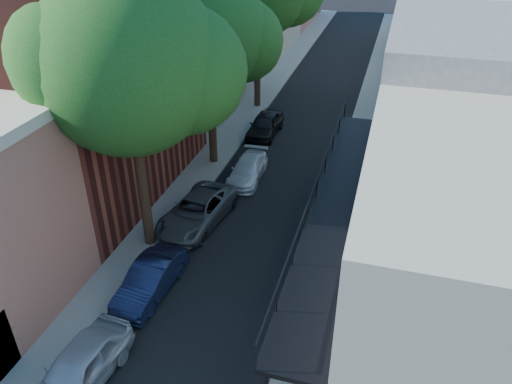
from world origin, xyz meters
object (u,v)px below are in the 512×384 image
Objects in this scene: oak_mid at (217,35)px; parked_car_a at (79,369)px; oak_near at (141,64)px; parked_car_c at (197,211)px; parked_car_d at (248,169)px; parked_car_e at (265,125)px; parked_car_b at (150,279)px.

oak_mid reaches higher than parked_car_a.
oak_mid is (-0.05, 7.97, -0.82)m from oak_near.
parked_car_c is at bearing -80.79° from oak_mid.
parked_car_d is 5.73m from parked_car_e.
oak_mid is 16.66m from parked_car_a.
parked_car_e is (0.41, 10.34, 0.03)m from parked_car_c.
parked_car_a is 1.05× the size of parked_car_d.
oak_mid reaches higher than parked_car_b.
parked_car_d is (0.97, 9.49, -0.08)m from parked_car_b.
parked_car_c is at bearing 93.91° from parked_car_a.
oak_near reaches higher than parked_car_d.
oak_near is 2.94× the size of parked_car_b.
oak_mid is at bearing 106.29° from parked_car_c.
oak_near is 7.91m from parked_car_b.
parked_car_a is at bearing -89.85° from parked_car_b.
oak_near is 9.96m from parked_car_d.
parked_car_e reaches higher than parked_car_d.
parked_car_a is 9.23m from parked_car_c.
parked_car_c is at bearing 62.55° from oak_near.
oak_mid is at bearing 90.37° from oak_near.
parked_car_e is at bearing 83.62° from oak_near.
parked_car_a is at bearing -90.46° from parked_car_e.
parked_car_e is (-0.61, 5.70, 0.13)m from parked_car_d.
parked_car_c is 10.35m from parked_car_e.
parked_car_d is (1.97, 6.46, -7.31)m from oak_near.
parked_car_e is (0.37, 15.19, 0.06)m from parked_car_b.
oak_mid reaches higher than parked_car_e.
oak_near reaches higher than parked_car_a.
oak_mid is 7.75m from parked_car_e.
parked_car_d is at bearing -36.72° from oak_mid.
parked_car_c is (0.17, 9.23, -0.03)m from parked_car_a.
parked_car_e is at bearing 93.25° from parked_car_a.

